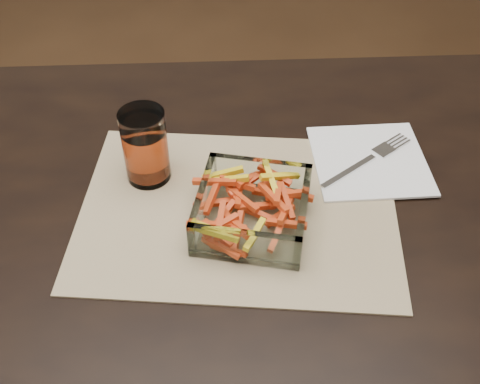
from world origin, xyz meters
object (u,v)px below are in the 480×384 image
at_px(fork, 369,159).
at_px(dining_table, 229,279).
at_px(glass_bowl, 252,211).
at_px(tumbler, 146,148).

bearing_deg(fork, dining_table, -92.52).
bearing_deg(fork, glass_bowl, -93.52).
bearing_deg(tumbler, dining_table, -48.95).
height_order(dining_table, tumbler, tumbler).
height_order(glass_bowl, fork, glass_bowl).
relative_size(dining_table, glass_bowl, 9.09).
bearing_deg(tumbler, fork, 2.46).
distance_m(glass_bowl, tumbler, 0.19).
bearing_deg(fork, tumbler, -123.59).
distance_m(dining_table, fork, 0.28).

